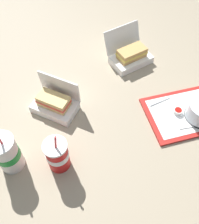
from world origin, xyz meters
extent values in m
plane|color=gray|center=(0.00, 0.00, 0.00)|extent=(3.20, 3.20, 0.00)
cube|color=red|center=(0.34, -0.11, 0.01)|extent=(0.39, 0.29, 0.01)
cube|color=white|center=(0.34, -0.11, 0.01)|extent=(0.34, 0.24, 0.00)
cylinder|color=black|center=(0.38, -0.16, 0.02)|extent=(0.13, 0.13, 0.01)
cylinder|color=white|center=(0.30, -0.10, 0.03)|extent=(0.04, 0.04, 0.02)
cylinder|color=#9E140F|center=(0.30, -0.10, 0.04)|extent=(0.03, 0.03, 0.01)
cube|color=white|center=(0.32, -0.14, 0.02)|extent=(0.11, 0.11, 0.00)
cube|color=white|center=(0.25, -0.02, 0.02)|extent=(0.11, 0.03, 0.00)
cube|color=white|center=(-0.22, 0.11, 0.02)|extent=(0.23, 0.23, 0.04)
cube|color=white|center=(-0.18, 0.15, 0.10)|extent=(0.15, 0.15, 0.12)
cube|color=#DBB770|center=(-0.22, 0.11, 0.05)|extent=(0.15, 0.15, 0.02)
cube|color=#D64C38|center=(-0.22, 0.11, 0.07)|extent=(0.16, 0.16, 0.01)
cube|color=#DBB770|center=(-0.22, 0.11, 0.08)|extent=(0.15, 0.15, 0.02)
cube|color=white|center=(0.24, 0.29, 0.02)|extent=(0.23, 0.17, 0.04)
cube|color=white|center=(0.22, 0.37, 0.10)|extent=(0.22, 0.09, 0.12)
cube|color=tan|center=(0.24, 0.29, 0.05)|extent=(0.16, 0.11, 0.02)
cube|color=#E5C651|center=(0.24, 0.29, 0.07)|extent=(0.16, 0.11, 0.01)
cube|color=tan|center=(0.24, 0.29, 0.08)|extent=(0.16, 0.11, 0.02)
cylinder|color=white|center=(-0.45, -0.10, 0.08)|extent=(0.09, 0.09, 0.17)
cylinder|color=#198C33|center=(-0.45, -0.10, 0.09)|extent=(0.10, 0.10, 0.04)
cylinder|color=white|center=(-0.45, -0.10, 0.17)|extent=(0.10, 0.10, 0.01)
cylinder|color=red|center=(-0.27, -0.16, 0.07)|extent=(0.09, 0.09, 0.14)
cylinder|color=white|center=(-0.27, -0.16, 0.09)|extent=(0.09, 0.09, 0.03)
cylinder|color=white|center=(-0.27, -0.16, 0.15)|extent=(0.09, 0.09, 0.01)
cylinder|color=red|center=(-0.26, -0.17, 0.18)|extent=(0.02, 0.01, 0.06)
camera|label=1|loc=(-0.26, -0.61, 0.94)|focal=40.00mm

